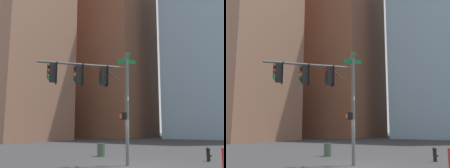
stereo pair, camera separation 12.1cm
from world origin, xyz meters
TOP-DOWN VIEW (x-y plane):
  - ground_plane at (0.00, 0.00)m, footprint 200.00×200.00m
  - signal_pole_assembly at (-1.27, -1.61)m, footprint 3.69×4.34m
  - fire_hydrant at (3.21, 4.12)m, footprint 0.34×0.26m
  - litter_bin at (-4.13, 3.05)m, footprint 0.56×0.56m
  - building_brick_midblock at (-45.36, 28.51)m, footprint 18.45×15.61m
  - building_brick_farside at (-27.02, 40.62)m, footprint 17.25×17.36m

SIDE VIEW (x-z plane):
  - ground_plane at x=0.00m, z-range 0.00..0.00m
  - fire_hydrant at x=3.21m, z-range 0.04..0.91m
  - litter_bin at x=-4.13m, z-range 0.00..0.95m
  - signal_pole_assembly at x=-1.27m, z-range 1.20..7.62m
  - building_brick_farside at x=-27.02m, z-range 0.00..36.50m
  - building_brick_midblock at x=-45.36m, z-range 0.00..41.58m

